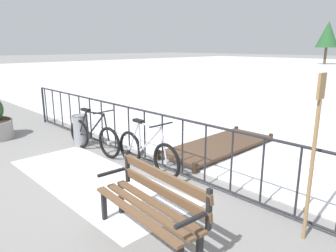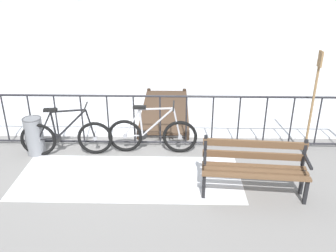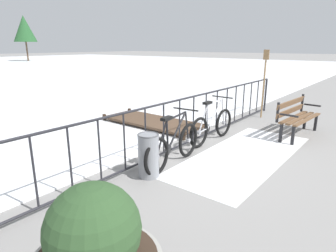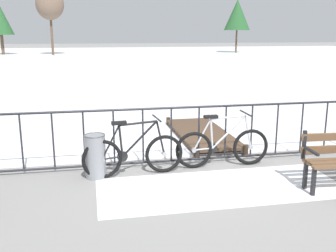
{
  "view_description": "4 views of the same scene",
  "coord_description": "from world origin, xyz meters",
  "px_view_note": "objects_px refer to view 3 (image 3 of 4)",
  "views": [
    {
      "loc": [
        4.81,
        -3.76,
        2.25
      ],
      "look_at": [
        0.59,
        0.31,
        0.76
      ],
      "focal_mm": 33.56,
      "sensor_mm": 36.0,
      "label": 1
    },
    {
      "loc": [
        1.07,
        -6.42,
        3.28
      ],
      "look_at": [
        0.93,
        -0.8,
        0.79
      ],
      "focal_mm": 38.38,
      "sensor_mm": 36.0,
      "label": 2
    },
    {
      "loc": [
        -4.86,
        -3.37,
        2.09
      ],
      "look_at": [
        -0.41,
        0.18,
        0.51
      ],
      "focal_mm": 31.07,
      "sensor_mm": 36.0,
      "label": 3
    },
    {
      "loc": [
        -1.64,
        -6.61,
        2.34
      ],
      "look_at": [
        -0.49,
        -0.86,
        0.94
      ],
      "focal_mm": 41.92,
      "sensor_mm": 36.0,
      "label": 4
    }
  ],
  "objects_px": {
    "bicycle_near_railing": "(212,126)",
    "park_bench": "(297,115)",
    "trash_bin": "(148,155)",
    "bicycle_second": "(174,146)",
    "oar_upright": "(264,79)"
  },
  "relations": [
    {
      "from": "bicycle_near_railing",
      "to": "park_bench",
      "type": "relative_size",
      "value": 1.05
    },
    {
      "from": "bicycle_second",
      "to": "trash_bin",
      "type": "height_order",
      "value": "bicycle_second"
    },
    {
      "from": "bicycle_second",
      "to": "trash_bin",
      "type": "distance_m",
      "value": 0.62
    },
    {
      "from": "trash_bin",
      "to": "oar_upright",
      "type": "relative_size",
      "value": 0.37
    },
    {
      "from": "bicycle_second",
      "to": "oar_upright",
      "type": "bearing_deg",
      "value": 1.8
    },
    {
      "from": "trash_bin",
      "to": "oar_upright",
      "type": "bearing_deg",
      "value": 1.14
    },
    {
      "from": "bicycle_second",
      "to": "park_bench",
      "type": "distance_m",
      "value": 3.47
    },
    {
      "from": "bicycle_second",
      "to": "park_bench",
      "type": "relative_size",
      "value": 1.05
    },
    {
      "from": "trash_bin",
      "to": "oar_upright",
      "type": "xyz_separation_m",
      "value": [
        5.14,
        0.1,
        0.76
      ]
    },
    {
      "from": "park_bench",
      "to": "trash_bin",
      "type": "xyz_separation_m",
      "value": [
        -3.89,
        1.21,
        -0.14
      ]
    },
    {
      "from": "trash_bin",
      "to": "bicycle_near_railing",
      "type": "bearing_deg",
      "value": 2.81
    },
    {
      "from": "trash_bin",
      "to": "oar_upright",
      "type": "height_order",
      "value": "oar_upright"
    },
    {
      "from": "bicycle_near_railing",
      "to": "park_bench",
      "type": "xyz_separation_m",
      "value": [
        1.66,
        -1.32,
        0.14
      ]
    },
    {
      "from": "bicycle_near_railing",
      "to": "park_bench",
      "type": "bearing_deg",
      "value": -38.55
    },
    {
      "from": "bicycle_near_railing",
      "to": "oar_upright",
      "type": "bearing_deg",
      "value": -0.14
    }
  ]
}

